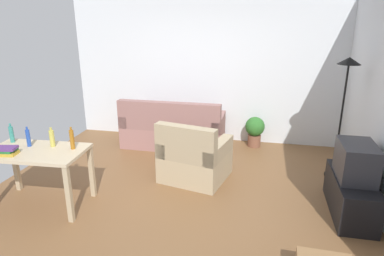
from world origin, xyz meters
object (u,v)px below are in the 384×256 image
object	(u,v)px
tv_stand	(351,195)
tv	(357,161)
desk	(37,158)
book_stack	(6,151)
bottle_squat	(52,138)
armchair	(194,159)
potted_plant	(255,129)
bottle_amber	(72,139)
bottle_tall	(12,134)
torchiere_lamp	(346,86)
bottle_blue	(28,138)
couch	(173,131)

from	to	relation	value
tv_stand	tv	bearing A→B (deg)	-90.00
desk	book_stack	size ratio (longest dim) A/B	4.54
tv_stand	bottle_squat	distance (m)	3.81
armchair	book_stack	world-z (taller)	armchair
tv	potted_plant	world-z (taller)	tv
tv	book_stack	xyz separation A→B (m)	(-4.12, -0.81, 0.11)
bottle_squat	bottle_amber	xyz separation A→B (m)	(0.30, -0.03, 0.02)
armchair	bottle_tall	bearing A→B (deg)	35.15
torchiere_lamp	bottle_blue	bearing A→B (deg)	-158.92
potted_plant	book_stack	size ratio (longest dim) A/B	2.10
armchair	tv_stand	bearing A→B (deg)	179.16
potted_plant	armchair	size ratio (longest dim) A/B	0.54
potted_plant	bottle_squat	world-z (taller)	bottle_squat
armchair	bottle_amber	bearing A→B (deg)	48.88
tv_stand	armchair	distance (m)	2.15
tv_stand	bottle_squat	xyz separation A→B (m)	(-3.73, -0.45, 0.63)
desk	bottle_tall	xyz separation A→B (m)	(-0.48, 0.19, 0.22)
desk	bottle_amber	world-z (taller)	bottle_amber
tv_stand	bottle_amber	size ratio (longest dim) A/B	3.81
desk	tv_stand	bearing A→B (deg)	6.01
tv	book_stack	size ratio (longest dim) A/B	2.21
potted_plant	book_stack	xyz separation A→B (m)	(-2.87, -2.89, 0.48)
desk	bottle_squat	distance (m)	0.31
bottle_amber	bottle_tall	bearing A→B (deg)	176.55
torchiere_lamp	potted_plant	xyz separation A→B (m)	(-1.24, 1.04, -1.08)
bottle_blue	book_stack	distance (m)	0.32
armchair	tv	bearing A→B (deg)	179.19
torchiere_lamp	bottle_tall	world-z (taller)	torchiere_lamp
potted_plant	bottle_tall	bearing A→B (deg)	-141.11
book_stack	bottle_tall	bearing A→B (deg)	120.53
tv	bottle_tall	distance (m)	4.37
couch	bottle_squat	bearing A→B (deg)	66.02
tv	desk	xyz separation A→B (m)	(-3.87, -0.61, -0.05)
couch	potted_plant	bearing A→B (deg)	-168.26
tv	bottle_blue	world-z (taller)	bottle_blue
tv	bottle_tall	xyz separation A→B (m)	(-4.35, -0.42, 0.17)
bottle_tall	tv_stand	bearing A→B (deg)	5.51
torchiere_lamp	bottle_amber	xyz separation A→B (m)	(-3.43, -1.52, -0.52)
tv_stand	torchiere_lamp	bearing A→B (deg)	0.00
bottle_amber	book_stack	world-z (taller)	bottle_amber
tv	tv_stand	bearing A→B (deg)	90.00
bottle_blue	bottle_squat	world-z (taller)	bottle_blue
desk	potted_plant	distance (m)	3.78
couch	torchiere_lamp	world-z (taller)	torchiere_lamp
tv_stand	bottle_tall	bearing A→B (deg)	95.51
tv	bottle_tall	bearing A→B (deg)	95.51
potted_plant	bottle_amber	distance (m)	3.41
potted_plant	bottle_squat	bearing A→B (deg)	-134.55
bottle_tall	book_stack	world-z (taller)	bottle_tall
couch	desk	bearing A→B (deg)	64.78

